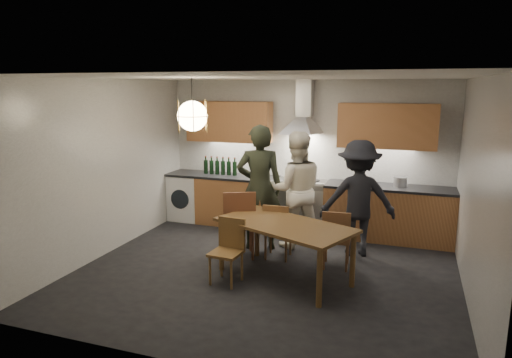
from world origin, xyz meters
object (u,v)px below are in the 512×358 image
(stock_pot, at_px, (400,182))
(wine_bottles, at_px, (220,166))
(person_left, at_px, (259,187))
(person_right, at_px, (358,198))
(dining_table, at_px, (284,230))
(person_mid, at_px, (296,190))
(chair_front, at_px, (229,246))
(mixing_bowl, at_px, (363,183))
(chair_back_left, at_px, (239,220))

(stock_pot, bearing_deg, wine_bottles, -179.97)
(person_left, distance_m, person_right, 1.49)
(person_right, height_order, wine_bottles, person_right)
(dining_table, height_order, stock_pot, stock_pot)
(person_mid, distance_m, wine_bottles, 1.83)
(chair_front, relative_size, wine_bottles, 1.27)
(dining_table, bearing_deg, chair_front, -131.41)
(person_mid, bearing_deg, dining_table, 76.50)
(mixing_bowl, bearing_deg, person_left, -145.61)
(chair_front, bearing_deg, wine_bottles, 120.84)
(dining_table, xyz_separation_m, stock_pot, (1.35, 2.09, 0.31))
(dining_table, xyz_separation_m, chair_front, (-0.65, -0.31, -0.19))
(wine_bottles, bearing_deg, person_left, -43.95)
(stock_pot, bearing_deg, person_left, -151.72)
(dining_table, height_order, chair_back_left, chair_back_left)
(stock_pot, bearing_deg, mixing_bowl, -170.49)
(person_mid, relative_size, wine_bottles, 2.79)
(chair_back_left, distance_m, person_mid, 1.07)
(person_left, xyz_separation_m, mixing_bowl, (1.45, 0.99, -0.03))
(mixing_bowl, distance_m, wine_bottles, 2.59)
(person_mid, bearing_deg, person_left, 6.67)
(dining_table, relative_size, mixing_bowl, 7.10)
(chair_back_left, relative_size, stock_pot, 4.79)
(person_mid, bearing_deg, mixing_bowl, -163.97)
(chair_back_left, xyz_separation_m, chair_front, (0.16, -0.78, -0.11))
(person_left, bearing_deg, chair_front, 73.84)
(person_left, relative_size, stock_pot, 9.03)
(dining_table, distance_m, stock_pot, 2.51)
(chair_front, relative_size, person_right, 0.48)
(stock_pot, bearing_deg, person_right, -123.01)
(mixing_bowl, bearing_deg, wine_bottles, 177.91)
(person_mid, bearing_deg, person_right, 156.15)
(dining_table, relative_size, person_left, 1.02)
(chair_back_left, height_order, person_left, person_left)
(person_left, distance_m, wine_bottles, 1.57)
(dining_table, height_order, chair_front, chair_front)
(person_right, bearing_deg, chair_back_left, 11.44)
(person_left, relative_size, wine_bottles, 2.96)
(chair_back_left, bearing_deg, wine_bottles, -82.43)
(mixing_bowl, bearing_deg, person_right, -89.06)
(person_left, bearing_deg, person_right, 171.52)
(person_left, xyz_separation_m, stock_pot, (2.03, 1.09, 0.01))
(stock_pot, distance_m, wine_bottles, 3.16)
(person_mid, distance_m, stock_pot, 1.73)
(wine_bottles, bearing_deg, chair_front, -64.28)
(dining_table, relative_size, wine_bottles, 3.03)
(person_left, height_order, stock_pot, person_left)
(dining_table, bearing_deg, person_left, 147.36)
(chair_front, height_order, person_left, person_left)
(dining_table, bearing_deg, mixing_bowl, 91.86)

